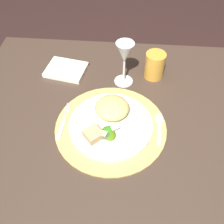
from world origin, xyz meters
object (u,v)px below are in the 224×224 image
dining_table (132,142)px  wine_glass (125,55)px  spoon (159,123)px  fork (63,122)px  amber_tumbler (155,65)px  napkin (66,70)px  dinner_plate (111,125)px

dining_table → wine_glass: bearing=106.2°
spoon → fork: bearing=-176.0°
dining_table → amber_tumbler: 0.31m
fork → spoon: size_ratio=1.23×
spoon → wine_glass: wine_glass is taller
dining_table → spoon: 0.20m
fork → napkin: 0.26m
spoon → amber_tumbler: amber_tumbler is taller
dining_table → spoon: size_ratio=9.20×
dinner_plate → dining_table: bearing=40.3°
amber_tumbler → spoon: bearing=-86.4°
dining_table → fork: (-0.23, -0.06, 0.18)m
dinner_plate → fork: dinner_plate is taller
wine_glass → amber_tumbler: size_ratio=1.68×
dining_table → fork: size_ratio=7.50×
fork → amber_tumbler: 0.40m
spoon → wine_glass: 0.26m
fork → napkin: (-0.04, 0.26, -0.00)m
dining_table → spoon: (0.08, -0.04, 0.18)m
dining_table → wine_glass: size_ratio=6.91×
dining_table → dinner_plate: size_ratio=4.40×
dinner_plate → wine_glass: (0.03, 0.22, 0.11)m
amber_tumbler → fork: bearing=-138.6°
spoon → dining_table: bearing=154.6°
dining_table → fork: 0.30m
dinner_plate → amber_tumbler: bearing=61.8°
napkin → wine_glass: 0.26m
wine_glass → amber_tumbler: (0.11, 0.04, -0.07)m
fork → wine_glass: bearing=49.9°
dinner_plate → spoon: bearing=9.1°
dining_table → dinner_plate: dinner_plate is taller
amber_tumbler → dining_table: bearing=-108.3°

